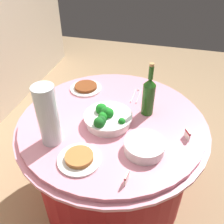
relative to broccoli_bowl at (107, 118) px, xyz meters
name	(u,v)px	position (x,y,z in m)	size (l,w,h in m)	color
ground_plane	(112,192)	(0.06, -0.02, -0.79)	(6.00, 6.00, 0.00)	#9E7F5B
buffet_table	(112,159)	(0.06, -0.02, -0.41)	(1.16, 1.16, 0.74)	maroon
broccoli_bowl	(107,118)	(0.00, 0.00, 0.00)	(0.28, 0.28, 0.11)	white
plate_stack	(144,146)	(-0.16, -0.24, -0.02)	(0.21, 0.21, 0.06)	white
wine_bottle	(149,95)	(0.17, -0.21, 0.08)	(0.07, 0.07, 0.34)	#1D5014
decorative_fruit_vase	(48,118)	(-0.21, 0.25, 0.11)	(0.11, 0.11, 0.34)	silver
serving_tongs	(136,95)	(0.34, -0.11, -0.04)	(0.17, 0.05, 0.01)	silver
food_plate_peanuts	(79,158)	(-0.30, 0.06, -0.03)	(0.22, 0.22, 0.04)	white
food_plate_stir_fry	(86,87)	(0.33, 0.25, -0.03)	(0.22, 0.22, 0.03)	white
label_placard_front	(127,178)	(-0.37, -0.20, -0.01)	(0.05, 0.02, 0.05)	white
label_placard_mid	(53,99)	(0.11, 0.40, -0.01)	(0.05, 0.03, 0.05)	white
label_placard_rear	(187,134)	(-0.01, -0.45, -0.01)	(0.05, 0.03, 0.05)	white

